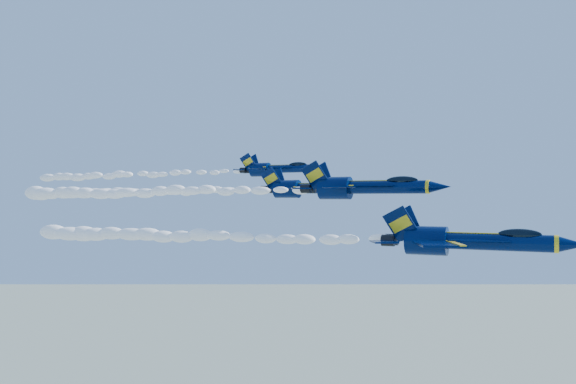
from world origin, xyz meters
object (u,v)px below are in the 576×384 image
at_px(jet_second, 363,187).
at_px(jet_fourth, 276,169).
at_px(jet_third, 309,188).
at_px(jet_lead, 466,241).

distance_m(jet_second, jet_fourth, 31.67).
relative_size(jet_second, jet_third, 1.03).
bearing_deg(jet_fourth, jet_lead, -39.51).
bearing_deg(jet_fourth, jet_second, -44.01).
bearing_deg(jet_lead, jet_third, 142.79).
xyz_separation_m(jet_second, jet_third, (-12.12, 11.56, 0.16)).
xyz_separation_m(jet_lead, jet_third, (-24.96, 18.95, 5.73)).
relative_size(jet_lead, jet_fourth, 1.22).
height_order(jet_lead, jet_third, jet_third).
bearing_deg(jet_third, jet_fourth, 135.59).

